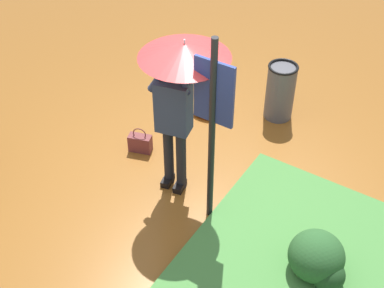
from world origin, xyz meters
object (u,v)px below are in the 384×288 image
(handbag, at_px, (140,143))
(info_sign_post, at_px, (213,114))
(person_with_umbrella, at_px, (180,80))
(trash_bin, at_px, (280,91))

(handbag, bearing_deg, info_sign_post, -18.69)
(person_with_umbrella, distance_m, info_sign_post, 0.57)
(info_sign_post, bearing_deg, trash_bin, 94.21)
(info_sign_post, bearing_deg, handbag, 161.31)
(info_sign_post, xyz_separation_m, handbag, (-1.35, 0.46, -1.32))
(info_sign_post, distance_m, trash_bin, 2.37)
(person_with_umbrella, distance_m, trash_bin, 2.27)
(person_with_umbrella, relative_size, trash_bin, 2.45)
(handbag, bearing_deg, trash_bin, 54.54)
(person_with_umbrella, bearing_deg, info_sign_post, -20.33)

